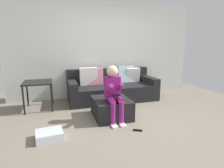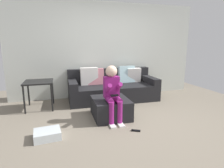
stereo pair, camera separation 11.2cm
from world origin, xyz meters
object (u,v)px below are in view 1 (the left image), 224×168
(person_seated, at_px, (114,90))
(remote_near_ottoman, at_px, (138,130))
(ottoman, at_px, (111,108))
(side_table, at_px, (38,85))
(storage_bin, at_px, (49,135))
(couch_sectional, at_px, (112,88))

(person_seated, xyz_separation_m, remote_near_ottoman, (0.26, -0.55, -0.59))
(ottoman, relative_size, side_table, 1.24)
(ottoman, bearing_deg, storage_bin, -153.89)
(couch_sectional, distance_m, person_seated, 1.45)
(ottoman, height_order, person_seated, person_seated)
(storage_bin, bearing_deg, ottoman, 26.11)
(couch_sectional, xyz_separation_m, person_seated, (-0.38, -1.37, 0.29))
(ottoman, bearing_deg, remote_near_ottoman, -71.55)
(couch_sectional, height_order, ottoman, couch_sectional)
(ottoman, xyz_separation_m, person_seated, (-0.01, -0.18, 0.41))
(couch_sectional, bearing_deg, ottoman, -107.26)
(side_table, bearing_deg, storage_bin, -80.89)
(side_table, xyz_separation_m, remote_near_ottoman, (1.67, -1.67, -0.54))
(ottoman, xyz_separation_m, remote_near_ottoman, (0.25, -0.74, -0.18))
(storage_bin, height_order, remote_near_ottoman, storage_bin)
(storage_bin, bearing_deg, remote_near_ottoman, -6.21)
(side_table, distance_m, remote_near_ottoman, 2.43)
(person_seated, relative_size, side_table, 1.66)
(ottoman, bearing_deg, person_seated, -93.21)
(ottoman, xyz_separation_m, side_table, (-1.43, 0.94, 0.36))
(ottoman, relative_size, remote_near_ottoman, 5.14)
(person_seated, relative_size, remote_near_ottoman, 6.87)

